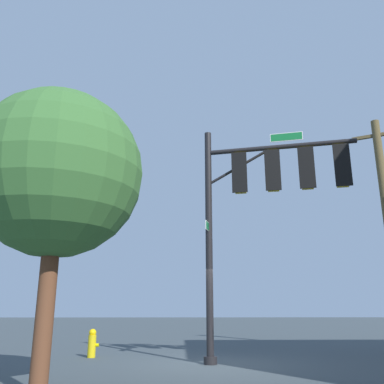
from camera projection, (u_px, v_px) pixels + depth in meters
name	position (u px, v px, depth m)	size (l,w,h in m)	color
ground_plane	(210.00, 365.00, 10.99)	(120.00, 120.00, 0.00)	#3C464A
signal_pole_assembly	(268.00, 188.00, 11.92)	(4.33, 1.70, 6.65)	black
fire_hydrant	(92.00, 343.00, 12.64)	(0.33, 0.24, 0.83)	gold
tree_near	(58.00, 174.00, 7.91)	(3.23, 3.23, 5.55)	brown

